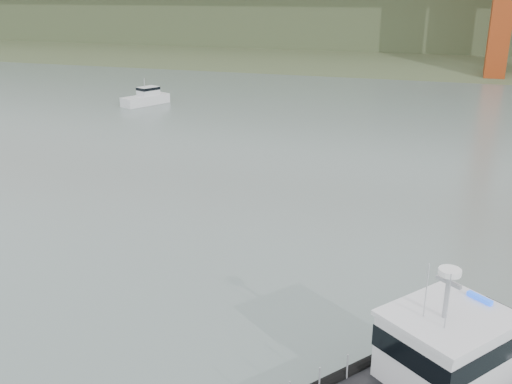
% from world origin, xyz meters
% --- Properties ---
extents(ground, '(400.00, 400.00, 0.00)m').
position_xyz_m(ground, '(0.00, 0.00, 0.00)').
color(ground, '#53635E').
rests_on(ground, ground).
extents(headlands, '(500.00, 105.36, 27.12)m').
position_xyz_m(headlands, '(0.00, 125.50, 7.05)').
color(headlands, '#384728').
rests_on(headlands, ground).
extents(patrol_boat, '(9.92, 11.22, 5.37)m').
position_xyz_m(patrol_boat, '(11.53, -3.87, 1.34)').
color(patrol_boat, black).
rests_on(patrol_boat, ground).
extents(motorboat, '(4.31, 6.30, 3.30)m').
position_xyz_m(motorboat, '(-23.47, 41.08, 0.82)').
color(motorboat, silver).
rests_on(motorboat, ground).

